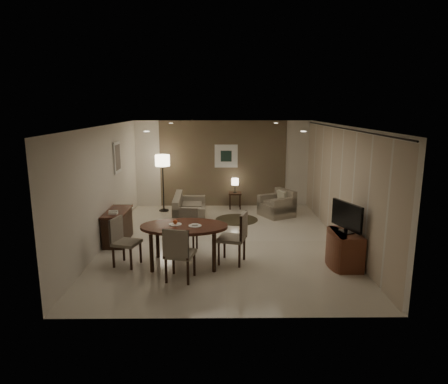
{
  "coord_description": "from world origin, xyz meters",
  "views": [
    {
      "loc": [
        -0.09,
        -8.97,
        3.12
      ],
      "look_at": [
        0.0,
        0.2,
        1.15
      ],
      "focal_mm": 32.0,
      "sensor_mm": 36.0,
      "label": 1
    }
  ],
  "objects_px": {
    "sofa": "(190,210)",
    "tv_cabinet": "(346,249)",
    "chair_near": "(180,253)",
    "chair_right": "(232,238)",
    "chair_far": "(187,231)",
    "armchair": "(277,203)",
    "chair_left": "(127,242)",
    "dining_table": "(185,245)",
    "side_table": "(235,200)",
    "console_desk": "(118,226)",
    "floor_lamp": "(163,183)"
  },
  "relations": [
    {
      "from": "console_desk",
      "to": "tv_cabinet",
      "type": "height_order",
      "value": "console_desk"
    },
    {
      "from": "chair_far",
      "to": "floor_lamp",
      "type": "bearing_deg",
      "value": 113.63
    },
    {
      "from": "chair_left",
      "to": "sofa",
      "type": "bearing_deg",
      "value": -2.44
    },
    {
      "from": "floor_lamp",
      "to": "armchair",
      "type": "bearing_deg",
      "value": -10.3
    },
    {
      "from": "console_desk",
      "to": "chair_near",
      "type": "relative_size",
      "value": 1.17
    },
    {
      "from": "console_desk",
      "to": "sofa",
      "type": "relative_size",
      "value": 0.73
    },
    {
      "from": "tv_cabinet",
      "to": "chair_left",
      "type": "height_order",
      "value": "chair_left"
    },
    {
      "from": "console_desk",
      "to": "sofa",
      "type": "height_order",
      "value": "sofa"
    },
    {
      "from": "chair_near",
      "to": "chair_left",
      "type": "bearing_deg",
      "value": -18.81
    },
    {
      "from": "sofa",
      "to": "side_table",
      "type": "height_order",
      "value": "sofa"
    },
    {
      "from": "dining_table",
      "to": "floor_lamp",
      "type": "bearing_deg",
      "value": 103.34
    },
    {
      "from": "chair_far",
      "to": "side_table",
      "type": "distance_m",
      "value": 3.97
    },
    {
      "from": "chair_near",
      "to": "chair_right",
      "type": "xyz_separation_m",
      "value": [
        0.96,
        0.8,
        0.02
      ]
    },
    {
      "from": "side_table",
      "to": "chair_far",
      "type": "bearing_deg",
      "value": -107.53
    },
    {
      "from": "chair_right",
      "to": "floor_lamp",
      "type": "height_order",
      "value": "floor_lamp"
    },
    {
      "from": "chair_right",
      "to": "sofa",
      "type": "xyz_separation_m",
      "value": [
        -1.05,
        2.79,
        -0.14
      ]
    },
    {
      "from": "console_desk",
      "to": "chair_left",
      "type": "height_order",
      "value": "chair_left"
    },
    {
      "from": "chair_far",
      "to": "chair_right",
      "type": "height_order",
      "value": "chair_right"
    },
    {
      "from": "sofa",
      "to": "chair_left",
      "type": "bearing_deg",
      "value": 158.4
    },
    {
      "from": "tv_cabinet",
      "to": "chair_left",
      "type": "bearing_deg",
      "value": 178.92
    },
    {
      "from": "chair_far",
      "to": "armchair",
      "type": "height_order",
      "value": "chair_far"
    },
    {
      "from": "side_table",
      "to": "console_desk",
      "type": "bearing_deg",
      "value": -132.45
    },
    {
      "from": "dining_table",
      "to": "chair_near",
      "type": "relative_size",
      "value": 1.7
    },
    {
      "from": "dining_table",
      "to": "chair_right",
      "type": "distance_m",
      "value": 0.96
    },
    {
      "from": "sofa",
      "to": "chair_right",
      "type": "bearing_deg",
      "value": -161.21
    },
    {
      "from": "chair_left",
      "to": "armchair",
      "type": "xyz_separation_m",
      "value": [
        3.5,
        3.64,
        -0.11
      ]
    },
    {
      "from": "chair_far",
      "to": "chair_right",
      "type": "distance_m",
      "value": 1.16
    },
    {
      "from": "console_desk",
      "to": "chair_right",
      "type": "xyz_separation_m",
      "value": [
        2.63,
        -1.3,
        0.15
      ]
    },
    {
      "from": "sofa",
      "to": "chair_far",
      "type": "bearing_deg",
      "value": -179.53
    },
    {
      "from": "console_desk",
      "to": "dining_table",
      "type": "distance_m",
      "value": 2.18
    },
    {
      "from": "tv_cabinet",
      "to": "chair_near",
      "type": "xyz_separation_m",
      "value": [
        -3.22,
        -0.61,
        0.16
      ]
    },
    {
      "from": "console_desk",
      "to": "chair_left",
      "type": "xyz_separation_m",
      "value": [
        0.54,
        -1.42,
        0.11
      ]
    },
    {
      "from": "chair_near",
      "to": "side_table",
      "type": "distance_m",
      "value": 5.37
    },
    {
      "from": "sofa",
      "to": "armchair",
      "type": "distance_m",
      "value": 2.56
    },
    {
      "from": "sofa",
      "to": "armchair",
      "type": "height_order",
      "value": "sofa"
    },
    {
      "from": "chair_right",
      "to": "armchair",
      "type": "height_order",
      "value": "chair_right"
    },
    {
      "from": "chair_left",
      "to": "tv_cabinet",
      "type": "bearing_deg",
      "value": -73.82
    },
    {
      "from": "sofa",
      "to": "armchair",
      "type": "bearing_deg",
      "value": -75.24
    },
    {
      "from": "chair_right",
      "to": "chair_left",
      "type": "bearing_deg",
      "value": -70.55
    },
    {
      "from": "sofa",
      "to": "floor_lamp",
      "type": "relative_size",
      "value": 0.96
    },
    {
      "from": "chair_far",
      "to": "armchair",
      "type": "xyz_separation_m",
      "value": [
        2.37,
        2.88,
        -0.09
      ]
    },
    {
      "from": "dining_table",
      "to": "chair_near",
      "type": "bearing_deg",
      "value": -91.12
    },
    {
      "from": "tv_cabinet",
      "to": "dining_table",
      "type": "xyz_separation_m",
      "value": [
        -3.21,
        0.11,
        0.06
      ]
    },
    {
      "from": "chair_far",
      "to": "side_table",
      "type": "xyz_separation_m",
      "value": [
        1.19,
        3.78,
        -0.22
      ]
    },
    {
      "from": "chair_far",
      "to": "side_table",
      "type": "relative_size",
      "value": 1.87
    },
    {
      "from": "chair_far",
      "to": "side_table",
      "type": "height_order",
      "value": "chair_far"
    },
    {
      "from": "sofa",
      "to": "tv_cabinet",
      "type": "bearing_deg",
      "value": -133.96
    },
    {
      "from": "console_desk",
      "to": "side_table",
      "type": "xyz_separation_m",
      "value": [
        2.86,
        3.13,
        -0.13
      ]
    },
    {
      "from": "tv_cabinet",
      "to": "console_desk",
      "type": "bearing_deg",
      "value": 162.95
    },
    {
      "from": "sofa",
      "to": "chair_near",
      "type": "bearing_deg",
      "value": 179.55
    }
  ]
}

